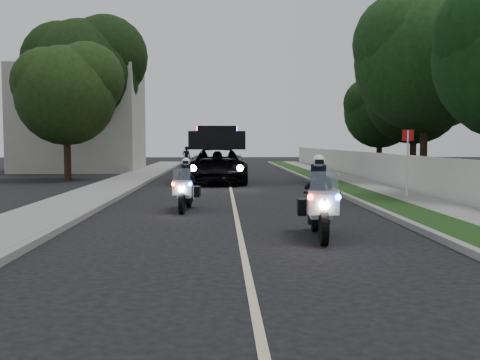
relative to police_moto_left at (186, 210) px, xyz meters
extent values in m
plane|color=black|center=(1.47, -4.68, 0.00)|extent=(120.00, 120.00, 0.00)
cube|color=gray|center=(5.57, 5.32, 0.07)|extent=(0.20, 60.00, 0.15)
cube|color=#193814|center=(6.27, 5.32, 0.08)|extent=(1.20, 60.00, 0.16)
cube|color=gray|center=(7.57, 5.32, 0.08)|extent=(1.40, 60.00, 0.16)
cube|color=beige|center=(8.57, 5.32, 0.75)|extent=(0.22, 60.00, 1.50)
cube|color=gray|center=(-2.63, 5.32, 0.07)|extent=(0.20, 60.00, 0.15)
cube|color=gray|center=(-3.73, 5.32, 0.08)|extent=(2.00, 60.00, 0.16)
cube|color=#A8A396|center=(-8.53, 21.32, 3.50)|extent=(8.00, 6.00, 7.00)
cube|color=#BFB78C|center=(1.47, 5.32, 0.00)|extent=(0.12, 50.00, 0.01)
imported|color=black|center=(0.86, 10.74, 0.00)|extent=(2.85, 6.15, 2.99)
imported|color=black|center=(-1.33, 21.10, 0.00)|extent=(0.79, 1.88, 0.96)
imported|color=black|center=(-1.33, 21.10, 0.00)|extent=(0.59, 0.43, 1.52)
camera|label=1|loc=(1.06, -16.06, 2.05)|focal=40.62mm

